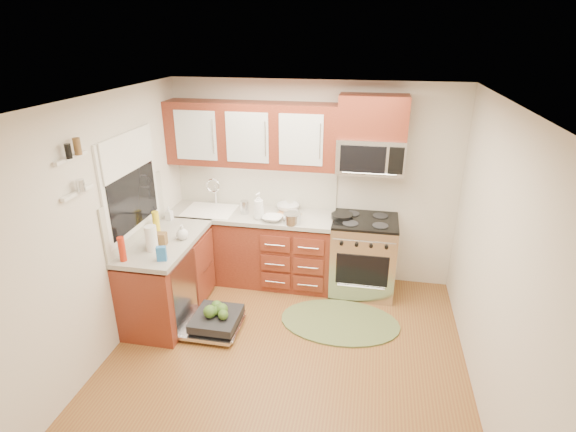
% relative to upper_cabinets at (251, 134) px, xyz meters
% --- Properties ---
extents(floor, '(3.50, 3.50, 0.00)m').
position_rel_upper_cabinets_xyz_m(floor, '(0.73, -1.57, -1.88)').
color(floor, brown).
rests_on(floor, ground).
extents(ceiling, '(3.50, 3.50, 0.00)m').
position_rel_upper_cabinets_xyz_m(ceiling, '(0.73, -1.57, 0.62)').
color(ceiling, white).
rests_on(ceiling, ground).
extents(wall_back, '(3.50, 0.04, 2.50)m').
position_rel_upper_cabinets_xyz_m(wall_back, '(0.73, 0.18, -0.62)').
color(wall_back, beige).
rests_on(wall_back, ground).
extents(wall_front, '(3.50, 0.04, 2.50)m').
position_rel_upper_cabinets_xyz_m(wall_front, '(0.73, -3.33, -0.62)').
color(wall_front, beige).
rests_on(wall_front, ground).
extents(wall_left, '(0.04, 3.50, 2.50)m').
position_rel_upper_cabinets_xyz_m(wall_left, '(-1.02, -1.57, -0.62)').
color(wall_left, beige).
rests_on(wall_left, ground).
extents(wall_right, '(0.04, 3.50, 2.50)m').
position_rel_upper_cabinets_xyz_m(wall_right, '(2.48, -1.57, -0.62)').
color(wall_right, beige).
rests_on(wall_right, ground).
extents(base_cabinet_back, '(2.05, 0.60, 0.85)m').
position_rel_upper_cabinets_xyz_m(base_cabinet_back, '(0.00, -0.12, -1.45)').
color(base_cabinet_back, '#5B1F14').
rests_on(base_cabinet_back, ground).
extents(base_cabinet_left, '(0.60, 1.25, 0.85)m').
position_rel_upper_cabinets_xyz_m(base_cabinet_left, '(-0.72, -1.05, -1.45)').
color(base_cabinet_left, '#5B1F14').
rests_on(base_cabinet_left, ground).
extents(countertop_back, '(2.07, 0.64, 0.05)m').
position_rel_upper_cabinets_xyz_m(countertop_back, '(0.00, -0.14, -0.97)').
color(countertop_back, '#A5A097').
rests_on(countertop_back, base_cabinet_back).
extents(countertop_left, '(0.64, 1.27, 0.05)m').
position_rel_upper_cabinets_xyz_m(countertop_left, '(-0.71, -1.05, -0.97)').
color(countertop_left, '#A5A097').
rests_on(countertop_left, base_cabinet_left).
extents(backsplash_back, '(2.05, 0.02, 0.57)m').
position_rel_upper_cabinets_xyz_m(backsplash_back, '(0.00, 0.16, -0.67)').
color(backsplash_back, '#BAB6A7').
rests_on(backsplash_back, ground).
extents(backsplash_left, '(0.02, 1.25, 0.57)m').
position_rel_upper_cabinets_xyz_m(backsplash_left, '(-1.01, -1.05, -0.67)').
color(backsplash_left, '#BAB6A7').
rests_on(backsplash_left, ground).
extents(upper_cabinets, '(2.05, 0.35, 0.75)m').
position_rel_upper_cabinets_xyz_m(upper_cabinets, '(0.00, 0.00, 0.00)').
color(upper_cabinets, '#5B1F14').
rests_on(upper_cabinets, ground).
extents(cabinet_over_mw, '(0.76, 0.35, 0.47)m').
position_rel_upper_cabinets_xyz_m(cabinet_over_mw, '(1.41, 0.00, 0.26)').
color(cabinet_over_mw, '#5B1F14').
rests_on(cabinet_over_mw, ground).
extents(range, '(0.76, 0.64, 0.95)m').
position_rel_upper_cabinets_xyz_m(range, '(1.41, -0.15, -1.40)').
color(range, silver).
rests_on(range, ground).
extents(microwave, '(0.76, 0.38, 0.40)m').
position_rel_upper_cabinets_xyz_m(microwave, '(1.41, -0.02, -0.18)').
color(microwave, silver).
rests_on(microwave, ground).
extents(sink, '(0.62, 0.50, 0.26)m').
position_rel_upper_cabinets_xyz_m(sink, '(-0.52, -0.16, -1.07)').
color(sink, white).
rests_on(sink, ground).
extents(dishwasher, '(0.70, 0.60, 0.20)m').
position_rel_upper_cabinets_xyz_m(dishwasher, '(-0.13, -1.27, -1.77)').
color(dishwasher, silver).
rests_on(dishwasher, ground).
extents(window, '(0.03, 1.05, 1.05)m').
position_rel_upper_cabinets_xyz_m(window, '(-1.01, -1.07, -0.32)').
color(window, white).
rests_on(window, ground).
extents(window_blind, '(0.02, 0.96, 0.40)m').
position_rel_upper_cabinets_xyz_m(window_blind, '(-0.98, -1.07, 0.00)').
color(window_blind, white).
rests_on(window_blind, ground).
extents(shelf_upper, '(0.04, 0.40, 0.03)m').
position_rel_upper_cabinets_xyz_m(shelf_upper, '(-0.99, -1.92, 0.17)').
color(shelf_upper, white).
rests_on(shelf_upper, ground).
extents(shelf_lower, '(0.04, 0.40, 0.03)m').
position_rel_upper_cabinets_xyz_m(shelf_lower, '(-0.99, -1.92, -0.12)').
color(shelf_lower, white).
rests_on(shelf_lower, ground).
extents(rug, '(1.53, 1.26, 0.02)m').
position_rel_upper_cabinets_xyz_m(rug, '(1.20, -0.90, -1.86)').
color(rug, '#627341').
rests_on(rug, ground).
extents(skillet, '(0.28, 0.28, 0.05)m').
position_rel_upper_cabinets_xyz_m(skillet, '(1.12, -0.14, -0.90)').
color(skillet, black).
rests_on(skillet, range).
extents(stock_pot, '(0.25, 0.25, 0.12)m').
position_rel_upper_cabinets_xyz_m(stock_pot, '(0.56, -0.35, -0.89)').
color(stock_pot, silver).
rests_on(stock_pot, countertop_back).
extents(cutting_board, '(0.31, 0.22, 0.02)m').
position_rel_upper_cabinets_xyz_m(cutting_board, '(0.47, -0.14, -0.94)').
color(cutting_board, tan).
rests_on(cutting_board, countertop_back).
extents(canister, '(0.11, 0.11, 0.17)m').
position_rel_upper_cabinets_xyz_m(canister, '(-0.07, -0.17, -0.87)').
color(canister, silver).
rests_on(canister, countertop_back).
extents(paper_towel_roll, '(0.14, 0.14, 0.26)m').
position_rel_upper_cabinets_xyz_m(paper_towel_roll, '(-0.72, -1.30, -0.82)').
color(paper_towel_roll, white).
rests_on(paper_towel_roll, countertop_left).
extents(mustard_bottle, '(0.09, 0.09, 0.24)m').
position_rel_upper_cabinets_xyz_m(mustard_bottle, '(-0.89, -0.87, -0.83)').
color(mustard_bottle, yellow).
rests_on(mustard_bottle, countertop_left).
extents(red_bottle, '(0.07, 0.07, 0.25)m').
position_rel_upper_cabinets_xyz_m(red_bottle, '(-0.90, -1.57, -0.82)').
color(red_bottle, '#AD230E').
rests_on(red_bottle, countertop_left).
extents(wooden_box, '(0.15, 0.11, 0.14)m').
position_rel_upper_cabinets_xyz_m(wooden_box, '(-0.70, -1.18, -0.88)').
color(wooden_box, brown).
rests_on(wooden_box, countertop_left).
extents(blue_carton, '(0.10, 0.08, 0.15)m').
position_rel_upper_cabinets_xyz_m(blue_carton, '(-0.52, -1.50, -0.88)').
color(blue_carton, '#2464AC').
rests_on(blue_carton, countertop_left).
extents(bowl_a, '(0.25, 0.25, 0.06)m').
position_rel_upper_cabinets_xyz_m(bowl_a, '(0.32, -0.32, -0.92)').
color(bowl_a, '#999999').
rests_on(bowl_a, countertop_back).
extents(bowl_b, '(0.37, 0.37, 0.09)m').
position_rel_upper_cabinets_xyz_m(bowl_b, '(0.44, 0.03, -0.91)').
color(bowl_b, '#999999').
rests_on(bowl_b, countertop_back).
extents(cup, '(0.16, 0.16, 0.10)m').
position_rel_upper_cabinets_xyz_m(cup, '(0.55, -0.19, -0.90)').
color(cup, '#999999').
rests_on(cup, countertop_back).
extents(soap_bottle_a, '(0.15, 0.15, 0.33)m').
position_rel_upper_cabinets_xyz_m(soap_bottle_a, '(0.15, -0.30, -0.79)').
color(soap_bottle_a, '#999999').
rests_on(soap_bottle_a, countertop_back).
extents(soap_bottle_b, '(0.08, 0.08, 0.17)m').
position_rel_upper_cabinets_xyz_m(soap_bottle_b, '(-0.90, -0.52, -0.87)').
color(soap_bottle_b, '#999999').
rests_on(soap_bottle_b, countertop_left).
extents(soap_bottle_c, '(0.15, 0.15, 0.16)m').
position_rel_upper_cabinets_xyz_m(soap_bottle_c, '(-0.52, -1.00, -0.87)').
color(soap_bottle_c, '#999999').
rests_on(soap_bottle_c, countertop_left).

